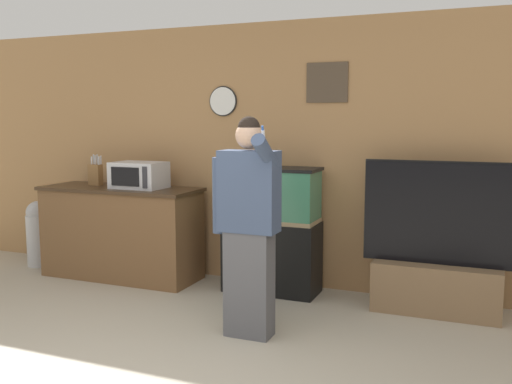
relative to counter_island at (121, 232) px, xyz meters
name	(u,v)px	position (x,y,z in m)	size (l,w,h in m)	color
wall_back_paneled	(285,155)	(1.66, 0.45, 0.82)	(10.00, 0.08, 2.60)	#A87A4C
counter_island	(121,232)	(0.00, 0.00, 0.00)	(1.69, 0.63, 0.95)	brown
microwave	(139,175)	(0.23, 0.01, 0.61)	(0.52, 0.37, 0.27)	silver
knife_block	(96,174)	(-0.35, 0.06, 0.60)	(0.13, 0.09, 0.33)	brown
aquarium_on_stand	(272,230)	(1.64, 0.12, 0.13)	(0.90, 0.41, 1.21)	black
tv_on_stand	(437,269)	(3.17, 0.09, -0.10)	(1.28, 0.40, 1.31)	brown
person_standing	(248,224)	(1.87, -1.01, 0.40)	(0.53, 0.40, 1.68)	#515156
trash_bin	(39,232)	(-1.15, 0.04, -0.10)	(0.27, 0.27, 0.74)	#B7B7BC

